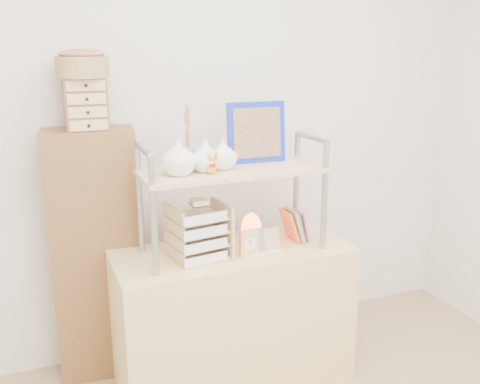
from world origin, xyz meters
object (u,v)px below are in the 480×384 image
object	(u,v)px
desk	(233,317)
letter_tray	(200,235)
salt_lamp	(251,229)
cabinet	(97,256)

from	to	relation	value
desk	letter_tray	bearing A→B (deg)	-170.48
salt_lamp	letter_tray	bearing A→B (deg)	-171.12
cabinet	letter_tray	distance (m)	0.63
cabinet	letter_tray	size ratio (longest dim) A/B	4.53
cabinet	letter_tray	bearing A→B (deg)	-36.02
letter_tray	salt_lamp	xyz separation A→B (m)	(0.29, 0.05, -0.03)
desk	cabinet	bearing A→B (deg)	149.60
cabinet	desk	bearing A→B (deg)	-24.45
desk	cabinet	world-z (taller)	cabinet
cabinet	letter_tray	world-z (taller)	cabinet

